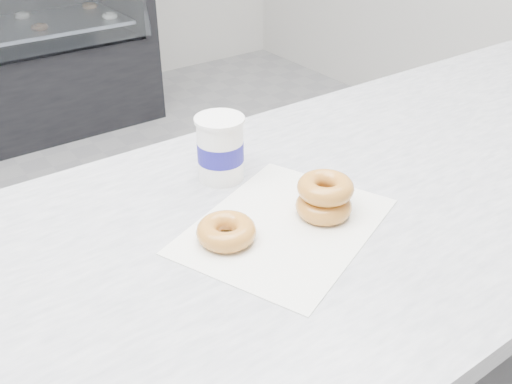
# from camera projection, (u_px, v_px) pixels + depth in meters

# --- Properties ---
(wax_paper) EXTENTS (0.41, 0.37, 0.00)m
(wax_paper) POSITION_uv_depth(u_px,v_px,m) (285.00, 226.00, 0.93)
(wax_paper) COLOR white
(wax_paper) RESTS_ON counter
(donut_single) EXTENTS (0.12, 0.12, 0.03)m
(donut_single) POSITION_uv_depth(u_px,v_px,m) (226.00, 231.00, 0.89)
(donut_single) COLOR orange
(donut_single) RESTS_ON wax_paper
(donut_stack) EXTENTS (0.10, 0.10, 0.07)m
(donut_stack) POSITION_uv_depth(u_px,v_px,m) (325.00, 197.00, 0.94)
(donut_stack) COLOR orange
(donut_stack) RESTS_ON wax_paper
(coffee_cup) EXTENTS (0.09, 0.09, 0.12)m
(coffee_cup) POSITION_uv_depth(u_px,v_px,m) (220.00, 148.00, 1.04)
(coffee_cup) COLOR white
(coffee_cup) RESTS_ON counter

